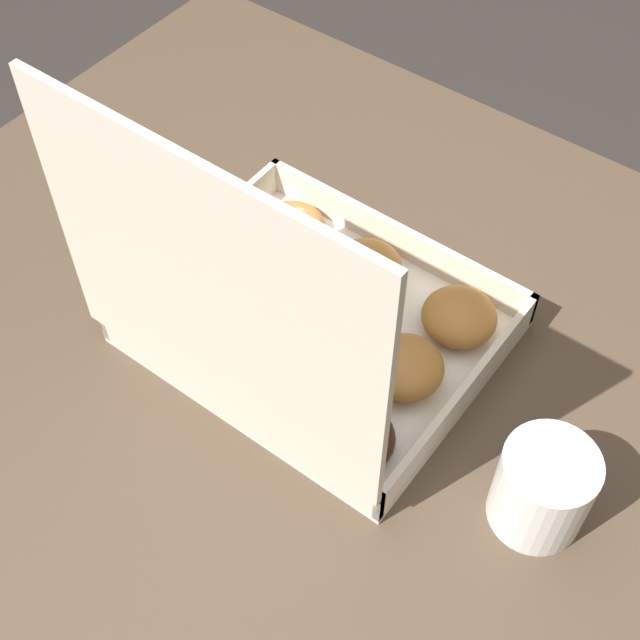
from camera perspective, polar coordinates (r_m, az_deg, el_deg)
name	(u,v)px	position (r m, az deg, el deg)	size (l,w,h in m)	color
ground_plane	(340,604)	(1.60, 1.28, -17.72)	(8.00, 8.00, 0.00)	#2D2826
dining_table	(349,407)	(1.04, 1.89, -5.59)	(1.22, 0.94, 0.71)	#4C3D2D
donut_box	(308,320)	(0.92, -0.78, 0.00)	(0.37, 0.31, 0.37)	silver
coffee_mug	(543,488)	(0.85, 14.08, -10.37)	(0.09, 0.09, 0.10)	white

